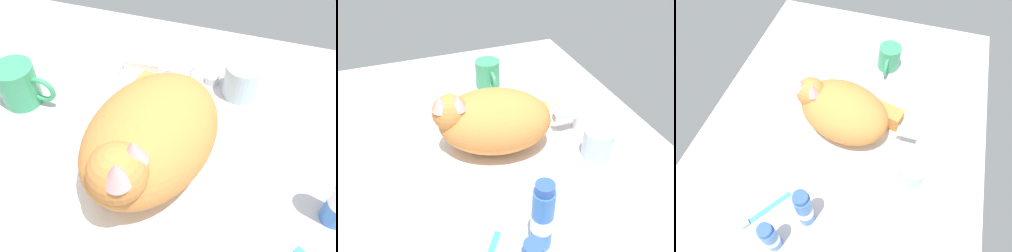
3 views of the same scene
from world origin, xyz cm
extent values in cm
cube|color=silver|center=(0.00, 0.00, -1.50)|extent=(110.00, 82.50, 3.00)
cylinder|color=white|center=(0.00, 0.00, 0.43)|extent=(34.36, 34.36, 0.86)
cylinder|color=silver|center=(0.00, 23.15, 1.99)|extent=(3.60, 3.60, 3.98)
cube|color=silver|center=(0.00, 19.33, 4.98)|extent=(2.00, 7.64, 2.00)
cylinder|color=silver|center=(-5.04, 23.15, 0.90)|extent=(2.80, 2.80, 1.80)
cylinder|color=silver|center=(5.04, 23.15, 0.90)|extent=(2.80, 2.80, 1.80)
ellipsoid|color=#D17F3D|center=(0.00, 0.00, 7.95)|extent=(24.46, 30.02, 14.17)
sphere|color=#D17F3D|center=(-1.11, -9.87, 11.84)|extent=(10.12, 10.12, 8.31)
ellipsoid|color=white|center=(-0.70, -8.26, 9.72)|extent=(5.77, 6.37, 4.57)
cone|color=#DB9E9E|center=(0.76, -8.43, 15.37)|extent=(4.55, 4.55, 3.74)
cone|color=#DB9E9E|center=(-0.17, -12.05, 15.37)|extent=(4.55, 4.55, 3.74)
cube|color=#D17F3D|center=(-6.26, 9.06, 3.33)|extent=(8.32, 14.94, 4.94)
ellipsoid|color=white|center=(-9.65, -2.25, 3.08)|extent=(4.88, 6.32, 4.44)
cylinder|color=#389966|center=(-28.94, 7.42, 4.19)|extent=(7.36, 7.36, 8.39)
torus|color=#389966|center=(-24.06, 7.42, 4.19)|extent=(5.70, 1.00, 5.70)
cylinder|color=silver|center=(11.00, 21.57, 3.57)|extent=(7.08, 7.08, 7.15)
cube|color=white|center=(-9.43, 23.00, 0.60)|extent=(9.00, 6.40, 1.20)
cube|color=white|center=(-9.43, 23.00, 2.33)|extent=(7.79, 5.31, 2.25)
cylinder|color=#3870C6|center=(29.01, -1.14, 6.73)|extent=(3.95, 3.95, 13.45)
cylinder|color=white|center=(29.01, -1.14, 6.05)|extent=(4.03, 4.03, 3.36)
cylinder|color=#2D51AD|center=(29.01, -1.14, 14.35)|extent=(3.36, 3.36, 1.80)
cylinder|color=#3870C6|center=(36.88, -6.46, 5.38)|extent=(3.68, 3.68, 10.77)
cylinder|color=white|center=(36.88, -6.46, 4.85)|extent=(3.75, 3.75, 2.69)
cylinder|color=#2D51AD|center=(36.88, -6.46, 11.67)|extent=(3.13, 3.13, 1.80)
cube|color=#388CD8|center=(30.00, -11.83, 0.40)|extent=(12.38, 9.26, 0.80)
cube|color=white|center=(34.95, -15.33, 1.20)|extent=(2.63, 2.45, 0.80)
camera|label=1|loc=(12.65, -32.94, 51.67)|focal=39.44mm
camera|label=2|loc=(65.15, -21.06, 57.11)|focal=38.82mm
camera|label=3|loc=(48.18, 14.13, 75.81)|focal=32.18mm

